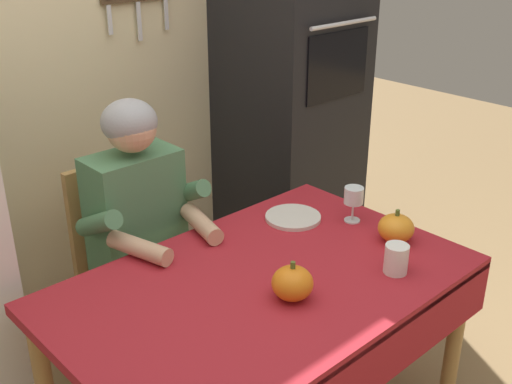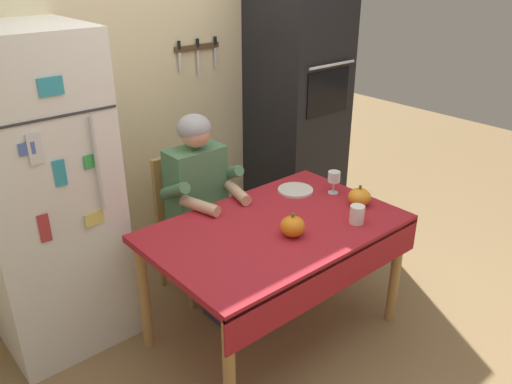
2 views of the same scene
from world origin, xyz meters
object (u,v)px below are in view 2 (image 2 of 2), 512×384
wall_oven (297,104)px  seated_person (203,196)px  chair_behind_person (188,217)px  coffee_mug (357,214)px  serving_tray (295,190)px  wine_glass (334,178)px  dining_table (278,240)px  pumpkin_large (359,197)px  refrigerator (42,196)px  pumpkin_medium (293,226)px

wall_oven → seated_person: size_ratio=1.69×
chair_behind_person → coffee_mug: chair_behind_person is taller
chair_behind_person → serving_tray: size_ratio=4.16×
seated_person → wine_glass: (0.64, -0.51, 0.11)m
chair_behind_person → wine_glass: bearing=-47.5°
wall_oven → chair_behind_person: (-1.13, -0.13, -0.54)m
chair_behind_person → serving_tray: chair_behind_person is taller
seated_person → chair_behind_person: bearing=90.0°
wall_oven → chair_behind_person: 1.26m
dining_table → coffee_mug: coffee_mug is taller
wall_oven → pumpkin_large: bearing=-115.8°
wall_oven → serving_tray: size_ratio=9.40×
wine_glass → serving_tray: (-0.16, 0.17, -0.10)m
chair_behind_person → dining_table: bearing=-84.4°
chair_behind_person → refrigerator: bearing=174.1°
dining_table → serving_tray: serving_tray is taller
chair_behind_person → coffee_mug: (0.44, -1.04, 0.28)m
coffee_mug → pumpkin_large: 0.23m
refrigerator → seated_person: refrigerator is taller
pumpkin_large → pumpkin_medium: (-0.56, -0.00, 0.00)m
serving_tray → dining_table: bearing=-146.0°
dining_table → wine_glass: size_ratio=9.64×
dining_table → seated_person: 0.61m
refrigerator → serving_tray: bearing=-24.5°
dining_table → pumpkin_medium: size_ratio=10.46×
wine_glass → pumpkin_large: (-0.01, -0.21, -0.05)m
seated_person → wine_glass: 0.82m
refrigerator → coffee_mug: 1.74m
refrigerator → seated_person: bearing=-17.8°
chair_behind_person → pumpkin_medium: chair_behind_person is taller
coffee_mug → wine_glass: wine_glass is taller
refrigerator → serving_tray: (1.35, -0.61, -0.15)m
pumpkin_medium → serving_tray: size_ratio=0.60×
refrigerator → coffee_mug: refrigerator is taller
serving_tray → refrigerator: bearing=155.5°
coffee_mug → wine_glass: 0.40m
wall_oven → coffee_mug: 1.38m
wall_oven → refrigerator: bearing=-178.9°
seated_person → serving_tray: seated_person is taller
refrigerator → dining_table: 1.32m
wine_glass → coffee_mug: bearing=-119.3°
refrigerator → serving_tray: size_ratio=8.06×
wall_oven → pumpkin_medium: (-1.06, -1.04, -0.25)m
wine_glass → pumpkin_large: wine_glass is taller
dining_table → wine_glass: 0.60m
wall_oven → dining_table: (-1.05, -0.92, -0.39)m
wall_oven → serving_tray: wall_oven is taller
refrigerator → dining_table: bearing=-42.9°
wine_glass → wall_oven: bearing=59.3°
serving_tray → wall_oven: bearing=45.1°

